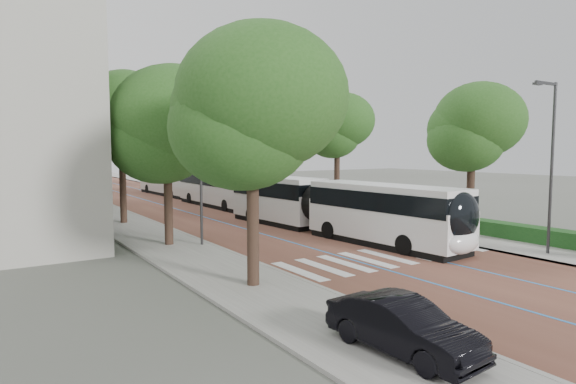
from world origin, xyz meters
TOP-DOWN VIEW (x-y plane):
  - ground at (0.00, 0.00)m, footprint 160.00×160.00m
  - road at (0.00, 40.00)m, footprint 11.00×140.00m
  - sidewalk_left at (-7.50, 40.00)m, footprint 4.00×140.00m
  - sidewalk_right at (7.50, 40.00)m, footprint 4.00×140.00m
  - kerb_left at (-5.60, 40.00)m, footprint 0.20×140.00m
  - kerb_right at (5.60, 40.00)m, footprint 0.20×140.00m
  - zebra_crossing at (0.20, 1.00)m, footprint 10.55×3.60m
  - lane_line_left at (-1.60, 40.00)m, footprint 0.12×126.00m
  - lane_line_right at (1.60, 40.00)m, footprint 0.12×126.00m
  - hedge at (9.10, 0.00)m, footprint 1.20×14.00m
  - streetlight_near at (6.62, -3.00)m, footprint 1.82×0.20m
  - streetlight_far at (6.62, 22.00)m, footprint 1.82×0.20m
  - lamp_post_left at (-6.10, 8.00)m, footprint 0.14×0.14m
  - trees_left at (-7.50, 24.81)m, footprint 6.32×61.21m
  - trees_right at (7.70, 25.32)m, footprint 5.98×47.49m
  - lead_bus at (1.89, 6.99)m, footprint 3.86×18.53m
  - bus_queued_0 at (2.28, 23.46)m, footprint 2.72×12.44m
  - bus_queued_1 at (2.38, 36.58)m, footprint 3.03×12.49m
  - parked_car at (-7.37, -7.16)m, footprint 1.69×4.12m

SIDE VIEW (x-z plane):
  - ground at x=0.00m, z-range 0.00..0.00m
  - road at x=0.00m, z-range 0.00..0.02m
  - lane_line_left at x=-1.60m, z-range 0.02..0.03m
  - lane_line_right at x=1.60m, z-range 0.02..0.03m
  - zebra_crossing at x=0.20m, z-range 0.02..0.03m
  - sidewalk_left at x=-7.50m, z-range 0.00..0.12m
  - sidewalk_right at x=7.50m, z-range 0.00..0.12m
  - kerb_left at x=-5.60m, z-range -0.01..0.13m
  - kerb_right at x=5.60m, z-range -0.01..0.13m
  - hedge at x=9.10m, z-range 0.12..0.92m
  - parked_car at x=-7.37m, z-range 0.12..1.45m
  - bus_queued_0 at x=2.28m, z-range 0.02..3.22m
  - bus_queued_1 at x=2.38m, z-range 0.02..3.22m
  - lead_bus at x=1.89m, z-range 0.03..3.23m
  - lamp_post_left at x=-6.10m, z-range 0.12..8.12m
  - streetlight_near at x=6.62m, z-range 0.82..8.82m
  - streetlight_far at x=6.62m, z-range 0.82..8.82m
  - trees_right at x=7.70m, z-range 1.71..10.53m
  - trees_left at x=-7.50m, z-range 1.70..11.65m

